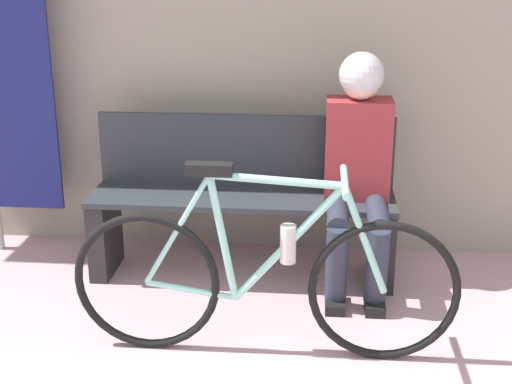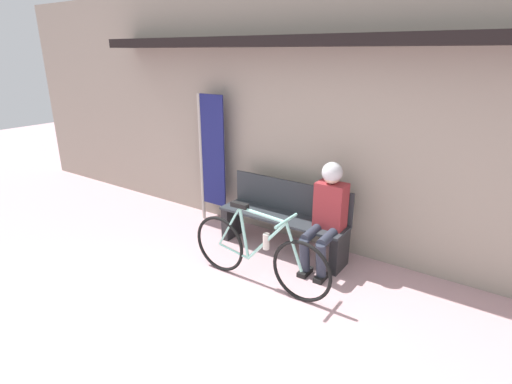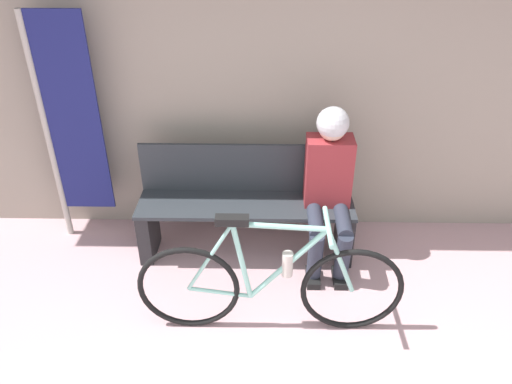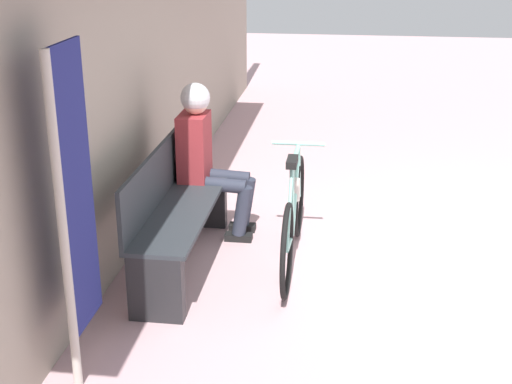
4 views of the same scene
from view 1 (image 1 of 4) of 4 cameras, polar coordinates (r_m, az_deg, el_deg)
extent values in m
cube|color=#2D3338|center=(3.86, -1.16, -0.47)|extent=(1.65, 0.42, 0.03)
cube|color=#2D3338|center=(3.98, -0.88, 3.39)|extent=(1.65, 0.03, 0.40)
cube|color=#232326|center=(4.09, -11.99, -3.29)|extent=(0.10, 0.36, 0.45)
cube|color=#232326|center=(3.94, 10.15, -4.08)|extent=(0.10, 0.36, 0.45)
torus|color=black|center=(3.24, -8.74, -7.15)|extent=(0.66, 0.04, 0.66)
torus|color=black|center=(3.17, 10.19, -7.87)|extent=(0.66, 0.04, 0.66)
cylinder|color=#93DBCC|center=(2.97, 1.65, 0.93)|extent=(0.57, 0.03, 0.07)
cylinder|color=#93DBCC|center=(3.07, 2.58, -4.17)|extent=(0.49, 0.03, 0.56)
cylinder|color=#93DBCC|center=(3.09, -2.68, -3.71)|extent=(0.14, 0.03, 0.58)
cylinder|color=#93DBCC|center=(3.22, -5.23, -7.82)|extent=(0.40, 0.03, 0.09)
cylinder|color=#93DBCC|center=(3.11, -6.34, -3.05)|extent=(0.31, 0.02, 0.52)
cylinder|color=#93DBCC|center=(3.06, 8.69, -3.83)|extent=(0.22, 0.03, 0.49)
cube|color=black|center=(2.99, -3.77, 1.84)|extent=(0.20, 0.07, 0.05)
cylinder|color=#93DBCC|center=(2.97, 7.12, 0.84)|extent=(0.03, 0.40, 0.03)
cylinder|color=beige|center=(3.07, 2.58, -4.17)|extent=(0.07, 0.07, 0.17)
cylinder|color=#2D3342|center=(3.65, 6.54, -1.63)|extent=(0.11, 0.39, 0.13)
cylinder|color=#2D3342|center=(3.58, 6.47, -5.71)|extent=(0.11, 0.17, 0.42)
cube|color=black|center=(3.71, 6.33, -8.74)|extent=(0.10, 0.22, 0.06)
cylinder|color=#2D3342|center=(3.67, 9.67, -1.72)|extent=(0.11, 0.39, 0.13)
cylinder|color=#2D3342|center=(3.60, 9.67, -5.79)|extent=(0.11, 0.17, 0.42)
cube|color=black|center=(3.72, 9.44, -8.80)|extent=(0.10, 0.22, 0.06)
cube|color=maroon|center=(3.79, 8.15, 3.45)|extent=(0.34, 0.22, 0.53)
sphere|color=beige|center=(3.70, 8.42, 8.82)|extent=(0.20, 0.20, 0.20)
sphere|color=silver|center=(3.69, 8.45, 9.28)|extent=(0.23, 0.23, 0.23)
cube|color=navy|center=(4.27, -18.54, 8.79)|extent=(0.40, 0.02, 1.57)
camera|label=2|loc=(2.03, 108.72, 13.15)|focal=28.00mm
camera|label=3|loc=(0.93, -55.01, 72.51)|focal=35.00mm
camera|label=4|loc=(5.67, -62.36, 15.75)|focal=50.00mm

